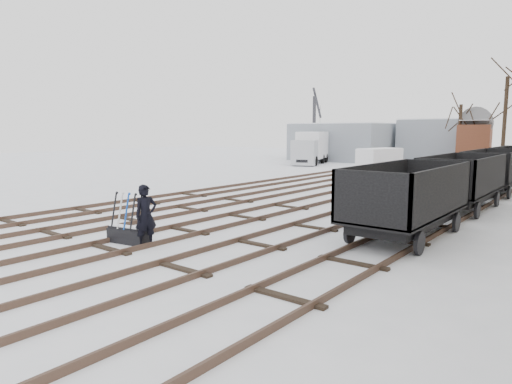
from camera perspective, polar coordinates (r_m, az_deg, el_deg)
ground at (r=15.34m, az=-8.60°, el=-4.89°), size 120.00×120.00×0.00m
tracks at (r=26.47m, az=13.53°, el=0.46°), size 13.90×52.00×0.16m
shed_left at (r=52.06m, az=10.94°, el=6.19°), size 10.00×8.00×4.10m
shed_right at (r=52.39m, az=21.82°, el=6.01°), size 7.00×6.00×4.50m
ground_frame at (r=14.07m, az=-15.74°, el=-5.05°), size 1.35×0.64×1.49m
worker at (r=13.42m, az=-13.60°, el=-2.92°), size 0.58×0.74×1.80m
freight_wagon_a at (r=14.91m, az=18.32°, el=-2.15°), size 2.23×5.58×2.28m
freight_wagon_b at (r=20.99m, az=24.34°, el=0.32°), size 2.23×5.58×2.28m
freight_wagon_c at (r=27.21m, az=27.64°, el=1.67°), size 2.23×5.58×2.28m
box_van_wagon at (r=46.51m, az=25.67°, el=5.90°), size 3.73×5.89×4.20m
lorry at (r=45.35m, az=6.81°, el=5.54°), size 3.70×7.30×3.17m
panel_van at (r=39.48m, az=15.19°, el=4.03°), size 2.65×4.45×1.83m
crane at (r=52.78m, az=7.35°, el=6.36°), size 2.04×4.80×8.04m
tree_far_left at (r=45.15m, az=24.07°, el=6.41°), size 0.30×0.30×5.61m
tree_far_right at (r=41.62m, az=28.62°, el=7.40°), size 0.30×0.30×7.51m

